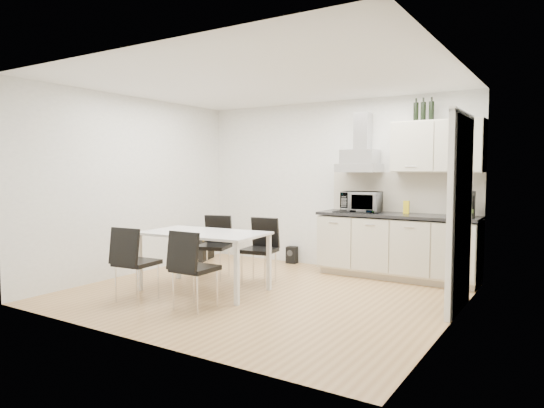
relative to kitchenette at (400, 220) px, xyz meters
The scene contains 15 objects.
ground 2.26m from the kitchenette, 124.43° to the right, with size 4.50×4.50×0.00m, color tan.
wall_back 1.31m from the kitchenette, 167.43° to the left, with size 4.50×0.10×2.60m, color white.
wall_front 3.95m from the kitchenette, 107.66° to the right, with size 4.50×0.10×2.60m, color white.
wall_left 3.88m from the kitchenette, 153.23° to the right, with size 0.10×4.00×2.60m, color white.
wall_right 2.09m from the kitchenette, 58.56° to the right, with size 0.10×4.00×2.60m, color white.
ceiling 2.75m from the kitchenette, 124.43° to the right, with size 4.50×4.50×0.00m, color white.
doorway 1.58m from the kitchenette, 49.25° to the right, with size 0.08×1.04×2.10m, color white.
kitchenette is the anchor object (origin of this frame).
dining_table 2.76m from the kitchenette, 133.36° to the right, with size 1.61×1.00×0.75m.
chair_far_left 2.66m from the kitchenette, 148.30° to the right, with size 0.44×0.50×0.88m, color black, non-canonical shape.
chair_far_right 2.04m from the kitchenette, 139.04° to the right, with size 0.44×0.50×0.88m, color black, non-canonical shape.
chair_near_left 3.60m from the kitchenette, 128.69° to the right, with size 0.44×0.50×0.88m, color black, non-canonical shape.
chair_near_right 3.07m from the kitchenette, 118.20° to the right, with size 0.44×0.50×0.88m, color black, non-canonical shape.
guitar_amp 3.38m from the kitchenette, behind, with size 0.39×0.59×0.46m.
floor_speaker 1.98m from the kitchenette, behind, with size 0.16×0.15×0.27m, color black.
Camera 1 is at (3.27, -4.95, 1.53)m, focal length 32.00 mm.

